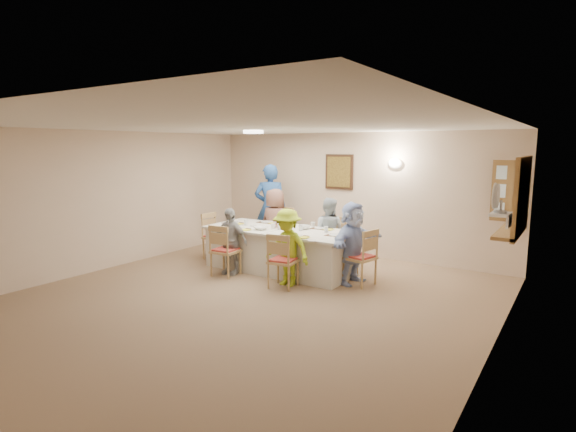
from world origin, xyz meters
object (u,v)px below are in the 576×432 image
Objects in this scene: chair_left_end at (216,236)px; diner_right_end at (353,243)px; condiment_ketchup at (279,222)px; chair_back_right at (331,241)px; dining_table at (280,250)px; chair_right_end at (360,256)px; diner_front_left at (230,241)px; chair_front_left at (226,250)px; diner_front_right at (287,248)px; desk_fan at (499,202)px; chair_back_left at (278,232)px; serving_hatch at (522,196)px; chair_front_right at (283,260)px; caregiver at (270,208)px; diner_back_left at (275,224)px; diner_back_right at (328,233)px.

diner_right_end is at bearing -88.45° from chair_left_end.
condiment_ketchup is at bearing 96.89° from diner_right_end.
dining_table is at bearing -116.18° from chair_back_right.
chair_right_end is (0.95, -0.80, 0.00)m from chair_back_right.
chair_front_left is at bearing -95.55° from diner_front_left.
chair_back_right is at bearing -118.12° from chair_right_end.
chair_front_left is 0.73× the size of diner_front_right.
diner_front_left is (0.00, 0.12, 0.13)m from chair_front_left.
desk_fan is 0.30× the size of chair_back_left.
serving_hatch is 1.69× the size of chair_front_right.
chair_back_right is 0.68× the size of diner_right_end.
chair_back_left is 0.87× the size of diner_front_left.
dining_table is at bearing 170.76° from desk_fan.
chair_back_right is (-3.02, 1.39, -1.09)m from desk_fan.
chair_left_end is at bearing -78.02° from chair_right_end.
diner_front_left reaches higher than chair_back_left.
chair_front_left is at bearing -116.18° from chair_back_right.
diner_front_left is at bearing 74.81° from caregiver.
diner_right_end is (-2.20, 0.59, -0.88)m from desk_fan.
chair_back_right is at bearing -68.04° from chair_left_end.
diner_back_left is at bearing -80.98° from chair_back_left.
chair_back_right is at bearing 9.02° from chair_back_left.
diner_right_end is (2.02, 0.68, 0.09)m from diner_front_left.
dining_table is at bearing -36.94° from condiment_ketchup.
caregiver is at bearing 134.09° from diner_front_right.
diner_front_right is 0.67× the size of caregiver.
condiment_ketchup is (-0.66, 0.72, 0.26)m from diner_front_right.
diner_back_left is at bearing -9.08° from diner_back_right.
diner_back_right is at bearing 43.93° from condiment_ketchup.
dining_table is (-3.62, 0.59, -1.17)m from desk_fan.
chair_left_end is at bearing 37.85° from diner_back_left.
desk_fan is 2.44m from diner_right_end.
chair_right_end is at bearing -1.59° from condiment_ketchup.
chair_front_left is at bearing -128.55° from chair_left_end.
chair_front_right reaches higher than dining_table.
diner_front_left reaches higher than condiment_ketchup.
chair_front_left is 0.65× the size of diner_back_left.
chair_front_left is (0.00, -1.60, -0.05)m from chair_back_left.
chair_back_right is at bearing 45.41° from diner_front_left.
chair_left_end is at bearing 173.50° from desk_fan.
chair_back_right is 2.29m from chair_left_end.
chair_front_right is (0.60, -0.80, 0.06)m from dining_table.
diner_front_left is (-4.33, -1.44, -0.92)m from serving_hatch.
chair_front_left reaches higher than chair_front_right.
desk_fan reaches higher than diner_back_right.
dining_table is at bearing -88.45° from chair_left_end.
diner_back_right is at bearing 135.10° from caregiver.
condiment_ketchup is (0.54, 0.84, 0.42)m from chair_front_left.
diner_front_left is at bearing -178.76° from desk_fan.
diner_back_left is 1.20× the size of diner_front_left.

